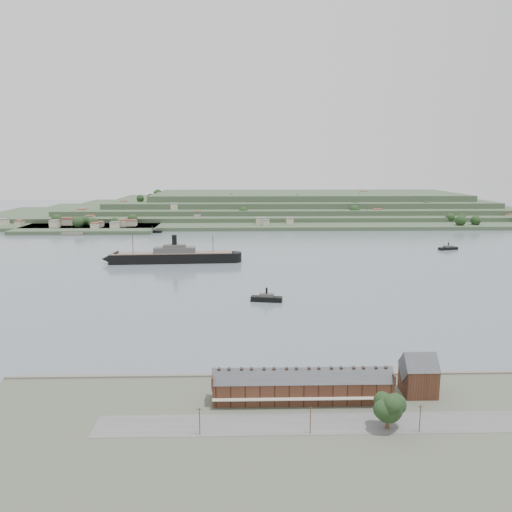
{
  "coord_description": "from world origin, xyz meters",
  "views": [
    {
      "loc": [
        -27.86,
        -311.1,
        74.91
      ],
      "look_at": [
        -19.36,
        30.0,
        10.29
      ],
      "focal_mm": 35.0,
      "sensor_mm": 36.0,
      "label": 1
    }
  ],
  "objects_px": {
    "steamship": "(169,257)",
    "fig_tree": "(390,407)",
    "terrace_row": "(302,386)",
    "gabled_building": "(419,375)",
    "tugboat": "(267,298)"
  },
  "relations": [
    {
      "from": "steamship",
      "to": "fig_tree",
      "type": "relative_size",
      "value": 9.69
    },
    {
      "from": "terrace_row",
      "to": "fig_tree",
      "type": "xyz_separation_m",
      "value": [
        21.98,
        -17.43,
        1.77
      ]
    },
    {
      "from": "gabled_building",
      "to": "steamship",
      "type": "bearing_deg",
      "value": 116.64
    },
    {
      "from": "terrace_row",
      "to": "gabled_building",
      "type": "relative_size",
      "value": 3.95
    },
    {
      "from": "steamship",
      "to": "fig_tree",
      "type": "bearing_deg",
      "value": -68.49
    },
    {
      "from": "terrace_row",
      "to": "gabled_building",
      "type": "height_order",
      "value": "gabled_building"
    },
    {
      "from": "steamship",
      "to": "fig_tree",
      "type": "height_order",
      "value": "steamship"
    },
    {
      "from": "terrace_row",
      "to": "steamship",
      "type": "relative_size",
      "value": 0.53
    },
    {
      "from": "steamship",
      "to": "tugboat",
      "type": "distance_m",
      "value": 128.06
    },
    {
      "from": "gabled_building",
      "to": "fig_tree",
      "type": "relative_size",
      "value": 1.3
    },
    {
      "from": "gabled_building",
      "to": "fig_tree",
      "type": "height_order",
      "value": "gabled_building"
    },
    {
      "from": "terrace_row",
      "to": "tugboat",
      "type": "height_order",
      "value": "terrace_row"
    },
    {
      "from": "gabled_building",
      "to": "fig_tree",
      "type": "bearing_deg",
      "value": -125.88
    },
    {
      "from": "steamship",
      "to": "tugboat",
      "type": "bearing_deg",
      "value": -57.51
    },
    {
      "from": "terrace_row",
      "to": "steamship",
      "type": "bearing_deg",
      "value": 108.13
    }
  ]
}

